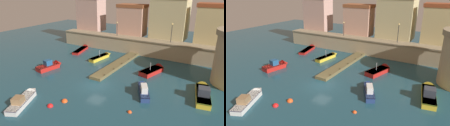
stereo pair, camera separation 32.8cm
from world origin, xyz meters
TOP-DOWN VIEW (x-y plane):
  - ground_plane at (0.00, 0.00)m, footprint 99.39×99.39m
  - quay_wall at (0.00, 18.01)m, footprint 41.11×3.19m
  - old_town_backdrop at (1.24, 21.68)m, footprint 38.87×5.68m
  - pier_dock at (-1.11, 8.93)m, footprint 2.14×15.27m
  - quay_lamp_0 at (-6.23, 18.01)m, footprint 0.32×0.32m
  - quay_lamp_1 at (6.16, 18.01)m, footprint 0.32×0.32m
  - moored_boat_1 at (-10.89, 1.63)m, footprint 2.61×5.15m
  - moored_boat_2 at (6.00, 9.45)m, footprint 3.39×6.16m
  - moored_boat_3 at (-5.25, -8.45)m, footprint 4.02×6.52m
  - moored_boat_4 at (14.37, 4.71)m, footprint 2.82×7.46m
  - moored_boat_5 at (-5.91, 11.03)m, footprint 2.03×6.41m
  - moored_boat_6 at (7.03, 1.50)m, footprint 3.79×5.93m
  - moored_boat_7 at (-13.14, 13.77)m, footprint 3.04×7.22m
  - mooring_buoy_0 at (7.54, -3.94)m, footprint 0.52×0.52m
  - mooring_buoy_1 at (-1.55, -7.70)m, footprint 0.74×0.74m
  - mooring_buoy_2 at (-0.79, -5.95)m, footprint 0.78×0.78m

SIDE VIEW (x-z plane):
  - ground_plane at x=0.00m, z-range 0.00..0.00m
  - mooring_buoy_0 at x=7.54m, z-range -0.26..0.26m
  - mooring_buoy_1 at x=-1.55m, z-range -0.37..0.37m
  - mooring_buoy_2 at x=-0.79m, z-range -0.39..0.39m
  - pier_dock at x=-1.11m, z-range -0.11..0.59m
  - moored_boat_7 at x=-13.14m, z-range -0.38..0.98m
  - moored_boat_5 at x=-5.91m, z-range -0.72..1.47m
  - moored_boat_2 at x=6.00m, z-range -0.88..1.69m
  - moored_boat_3 at x=-5.25m, z-range -0.46..1.35m
  - moored_boat_6 at x=7.03m, z-range -0.35..1.41m
  - moored_boat_1 at x=-10.89m, z-range -0.54..1.61m
  - moored_boat_4 at x=14.37m, z-range -0.56..1.64m
  - quay_wall at x=0.00m, z-range 0.01..3.44m
  - quay_lamp_0 at x=-6.23m, z-range 3.98..7.13m
  - quay_lamp_1 at x=6.16m, z-range 4.03..7.87m
  - old_town_backdrop at x=1.24m, z-range 2.82..12.02m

